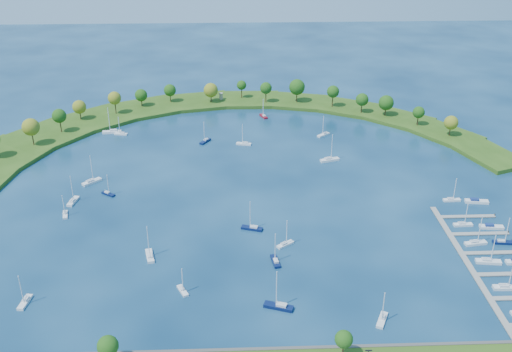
{
  "coord_description": "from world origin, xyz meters",
  "views": [
    {
      "loc": [
        -4.33,
        -233.21,
        122.0
      ],
      "look_at": [
        5.0,
        5.0,
        4.0
      ],
      "focal_mm": 41.66,
      "sensor_mm": 36.0,
      "label": 1
    }
  ],
  "objects_px": {
    "dock_system": "(488,263)",
    "docked_boat_10": "(452,199)",
    "moored_boat_0": "(285,244)",
    "moored_boat_16": "(25,301)",
    "docked_boat_9": "(491,227)",
    "moored_boat_11": "(92,181)",
    "docked_boat_8": "(463,224)",
    "moored_boat_10": "(112,131)",
    "moored_boat_14": "(65,214)",
    "moored_boat_15": "(244,143)",
    "moored_boat_4": "(252,227)",
    "moored_boat_5": "(121,133)",
    "moored_boat_3": "(73,201)",
    "moored_boat_7": "(108,193)",
    "moored_boat_8": "(382,319)",
    "docked_boat_4": "(488,261)",
    "moored_boat_6": "(275,260)",
    "docked_boat_7": "(503,241)",
    "moored_boat_13": "(205,141)",
    "harbor_tower": "(221,96)",
    "moored_boat_9": "(183,290)",
    "moored_boat_12": "(330,159)",
    "moored_boat_19": "(150,255)",
    "docked_boat_11": "(476,201)",
    "moored_boat_18": "(279,306)",
    "moored_boat_1": "(324,134)",
    "docked_boat_2": "(506,287)",
    "docked_boat_6": "(476,242)"
  },
  "relations": [
    {
      "from": "moored_boat_9",
      "to": "moored_boat_11",
      "type": "xyz_separation_m",
      "value": [
        -46.81,
        81.58,
        0.11
      ]
    },
    {
      "from": "moored_boat_18",
      "to": "docked_boat_2",
      "type": "height_order",
      "value": "moored_boat_18"
    },
    {
      "from": "moored_boat_7",
      "to": "moored_boat_15",
      "type": "bearing_deg",
      "value": 77.14
    },
    {
      "from": "docked_boat_6",
      "to": "moored_boat_1",
      "type": "bearing_deg",
      "value": 102.14
    },
    {
      "from": "moored_boat_14",
      "to": "moored_boat_15",
      "type": "bearing_deg",
      "value": 120.29
    },
    {
      "from": "moored_boat_0",
      "to": "moored_boat_4",
      "type": "xyz_separation_m",
      "value": [
        -12.02,
        11.93,
        0.05
      ]
    },
    {
      "from": "moored_boat_6",
      "to": "docked_boat_7",
      "type": "distance_m",
      "value": 86.99
    },
    {
      "from": "moored_boat_6",
      "to": "moored_boat_16",
      "type": "distance_m",
      "value": 84.77
    },
    {
      "from": "moored_boat_14",
      "to": "moored_boat_10",
      "type": "bearing_deg",
      "value": 164.92
    },
    {
      "from": "moored_boat_16",
      "to": "docked_boat_9",
      "type": "distance_m",
      "value": 173.53
    },
    {
      "from": "moored_boat_5",
      "to": "moored_boat_13",
      "type": "relative_size",
      "value": 0.89
    },
    {
      "from": "moored_boat_3",
      "to": "moored_boat_15",
      "type": "bearing_deg",
      "value": -40.98
    },
    {
      "from": "moored_boat_6",
      "to": "moored_boat_11",
      "type": "height_order",
      "value": "moored_boat_11"
    },
    {
      "from": "moored_boat_16",
      "to": "docked_boat_4",
      "type": "xyz_separation_m",
      "value": [
        158.43,
        16.52,
        0.05
      ]
    },
    {
      "from": "moored_boat_7",
      "to": "moored_boat_12",
      "type": "height_order",
      "value": "moored_boat_12"
    },
    {
      "from": "moored_boat_11",
      "to": "moored_boat_15",
      "type": "distance_m",
      "value": 80.96
    },
    {
      "from": "moored_boat_8",
      "to": "moored_boat_9",
      "type": "height_order",
      "value": "moored_boat_8"
    },
    {
      "from": "moored_boat_7",
      "to": "moored_boat_4",
      "type": "bearing_deg",
      "value": 9.01
    },
    {
      "from": "dock_system",
      "to": "moored_boat_11",
      "type": "distance_m",
      "value": 169.64
    },
    {
      "from": "moored_boat_6",
      "to": "docked_boat_8",
      "type": "distance_m",
      "value": 79.28
    },
    {
      "from": "moored_boat_12",
      "to": "moored_boat_19",
      "type": "distance_m",
      "value": 111.74
    },
    {
      "from": "moored_boat_16",
      "to": "docked_boat_9",
      "type": "height_order",
      "value": "moored_boat_16"
    },
    {
      "from": "dock_system",
      "to": "moored_boat_0",
      "type": "distance_m",
      "value": 72.89
    },
    {
      "from": "harbor_tower",
      "to": "moored_boat_16",
      "type": "distance_m",
      "value": 202.41
    },
    {
      "from": "moored_boat_8",
      "to": "moored_boat_10",
      "type": "relative_size",
      "value": 0.77
    },
    {
      "from": "moored_boat_7",
      "to": "moored_boat_1",
      "type": "bearing_deg",
      "value": 67.48
    },
    {
      "from": "docked_boat_10",
      "to": "docked_boat_8",
      "type": "bearing_deg",
      "value": -98.94
    },
    {
      "from": "docked_boat_11",
      "to": "moored_boat_4",
      "type": "bearing_deg",
      "value": -161.56
    },
    {
      "from": "moored_boat_12",
      "to": "docked_boat_6",
      "type": "height_order",
      "value": "moored_boat_12"
    },
    {
      "from": "docked_boat_8",
      "to": "moored_boat_10",
      "type": "bearing_deg",
      "value": 144.2
    },
    {
      "from": "moored_boat_15",
      "to": "docked_boat_4",
      "type": "distance_m",
      "value": 139.2
    },
    {
      "from": "harbor_tower",
      "to": "docked_boat_8",
      "type": "xyz_separation_m",
      "value": [
        97.72,
        -150.79,
        -3.26
      ]
    },
    {
      "from": "moored_boat_13",
      "to": "docked_boat_2",
      "type": "bearing_deg",
      "value": 70.03
    },
    {
      "from": "moored_boat_8",
      "to": "harbor_tower",
      "type": "bearing_deg",
      "value": -140.63
    },
    {
      "from": "moored_boat_3",
      "to": "moored_boat_7",
      "type": "bearing_deg",
      "value": -54.48
    },
    {
      "from": "dock_system",
      "to": "moored_boat_15",
      "type": "xyz_separation_m",
      "value": [
        -84.82,
        110.95,
        0.54
      ]
    },
    {
      "from": "docked_boat_10",
      "to": "moored_boat_5",
      "type": "bearing_deg",
      "value": 150.16
    },
    {
      "from": "moored_boat_0",
      "to": "moored_boat_11",
      "type": "bearing_deg",
      "value": 109.87
    },
    {
      "from": "moored_boat_14",
      "to": "docked_boat_7",
      "type": "height_order",
      "value": "docked_boat_7"
    },
    {
      "from": "moored_boat_6",
      "to": "moored_boat_12",
      "type": "height_order",
      "value": "moored_boat_12"
    },
    {
      "from": "dock_system",
      "to": "moored_boat_18",
      "type": "bearing_deg",
      "value": -164.32
    },
    {
      "from": "harbor_tower",
      "to": "moored_boat_3",
      "type": "bearing_deg",
      "value": -116.01
    },
    {
      "from": "moored_boat_13",
      "to": "docked_boat_10",
      "type": "relative_size",
      "value": 1.07
    },
    {
      "from": "moored_boat_0",
      "to": "docked_boat_10",
      "type": "distance_m",
      "value": 80.55
    },
    {
      "from": "moored_boat_12",
      "to": "moored_boat_4",
      "type": "bearing_deg",
      "value": -140.16
    },
    {
      "from": "moored_boat_4",
      "to": "moored_boat_5",
      "type": "distance_m",
      "value": 120.89
    },
    {
      "from": "dock_system",
      "to": "docked_boat_10",
      "type": "bearing_deg",
      "value": 86.77
    },
    {
      "from": "moored_boat_16",
      "to": "moored_boat_8",
      "type": "bearing_deg",
      "value": 90.37
    },
    {
      "from": "moored_boat_16",
      "to": "moored_boat_19",
      "type": "bearing_deg",
      "value": 130.71
    },
    {
      "from": "harbor_tower",
      "to": "moored_boat_8",
      "type": "relative_size",
      "value": 0.37
    }
  ]
}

